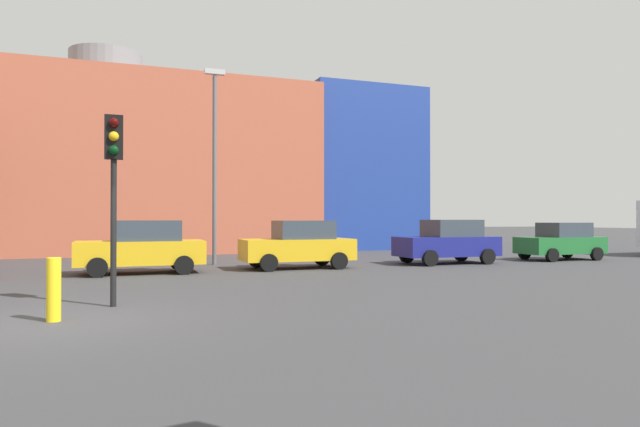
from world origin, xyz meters
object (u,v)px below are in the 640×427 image
Objects in this scene: parked_car_5 at (561,241)px; bollard_yellow_0 at (54,290)px; parked_car_3 at (299,245)px; parked_car_4 at (448,242)px; parked_car_2 at (143,247)px; street_lamp at (215,154)px; traffic_light_island at (114,166)px.

parked_car_5 reaches higher than bollard_yellow_0.
parked_car_3 is 1.06× the size of parked_car_5.
parked_car_5 is at bearing 180.00° from parked_car_4.
parked_car_2 is 5.42m from parked_car_3.
street_lamp is (2.80, 2.74, 3.52)m from parked_car_2.
parked_car_3 is (5.42, -0.00, -0.00)m from parked_car_2.
traffic_light_island is (-18.44, -7.05, 2.07)m from parked_car_5.
traffic_light_island reaches higher than parked_car_2.
parked_car_2 is 3.63× the size of bollard_yellow_0.
street_lamp is at bearing -16.98° from parked_car_4.
parked_car_2 is 11.76m from parked_car_4.
traffic_light_island is 3.52× the size of bollard_yellow_0.
parked_car_2 is at bearing -0.00° from parked_car_3.
parked_car_2 reaches higher than parked_car_5.
parked_car_4 reaches higher than bollard_yellow_0.
street_lamp is (-8.96, 2.74, 3.51)m from parked_car_4.
traffic_light_island is (-12.61, -7.05, 2.01)m from parked_car_4.
parked_car_5 is (17.59, -0.00, -0.05)m from parked_car_2.
traffic_light_island is at bearing 83.13° from parked_car_2.
parked_car_4 is 1.04× the size of traffic_light_island.
parked_car_3 is at bearing 0.00° from parked_car_4.
street_lamp is (4.61, 11.15, 3.84)m from bollard_yellow_0.
traffic_light_island is (-6.27, -7.05, 2.02)m from parked_car_3.
bollard_yellow_0 is 0.14× the size of street_lamp.
street_lamp is at bearing -10.48° from parked_car_5.
parked_car_2 reaches higher than parked_car_3.
parked_car_3 reaches higher than bollard_yellow_0.
parked_car_2 reaches higher than bollard_yellow_0.
parked_car_4 is at bearing -180.00° from parked_car_2.
street_lamp is (-14.79, 2.74, 3.58)m from parked_car_5.
street_lamp is (3.65, 9.79, 1.51)m from traffic_light_island.
parked_car_5 is (12.17, 0.00, -0.05)m from parked_car_3.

